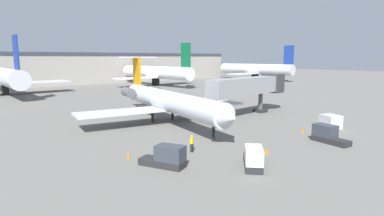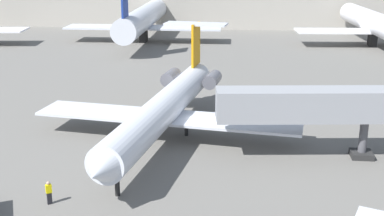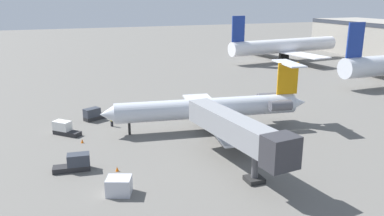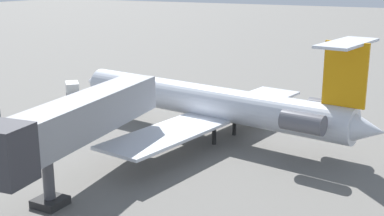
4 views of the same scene
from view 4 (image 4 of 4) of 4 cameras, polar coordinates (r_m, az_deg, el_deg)
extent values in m
cube|color=#66635E|center=(42.35, -0.57, -4.42)|extent=(400.00, 400.00, 0.10)
cylinder|color=silver|center=(44.43, 1.57, 0.78)|extent=(6.58, 26.57, 2.86)
cone|color=silver|center=(53.53, -10.80, 2.93)|extent=(3.00, 2.56, 2.71)
cone|color=silver|center=(38.38, 19.07, -2.31)|extent=(2.77, 2.92, 2.43)
cube|color=silver|center=(39.07, -2.87, -2.93)|extent=(12.08, 6.00, 0.24)
cube|color=silver|center=(49.63, 6.93, 0.83)|extent=(12.08, 6.00, 0.24)
cylinder|color=#595960|center=(37.48, 12.35, -1.59)|extent=(1.94, 3.38, 1.50)
cylinder|color=#595960|center=(41.63, 15.03, -0.12)|extent=(1.94, 3.38, 1.50)
cube|color=orange|center=(38.09, 16.84, 3.62)|extent=(0.69, 3.20, 4.72)
cube|color=silver|center=(37.74, 17.09, 6.99)|extent=(7.07, 3.34, 0.20)
cylinder|color=black|center=(52.05, -8.59, 0.11)|extent=(0.36, 0.36, 1.71)
cylinder|color=black|center=(42.69, 2.51, -3.00)|extent=(0.36, 0.36, 1.71)
cylinder|color=black|center=(45.26, 4.79, -2.00)|extent=(0.36, 0.36, 1.71)
cube|color=gray|center=(34.71, -12.04, -0.89)|extent=(16.77, 4.53, 2.60)
cube|color=#333338|center=(28.81, -20.74, -4.79)|extent=(2.76, 3.46, 3.20)
cylinder|color=#4C4C51|center=(32.50, -15.82, -7.82)|extent=(0.70, 0.70, 3.40)
cube|color=#262626|center=(33.07, -15.64, -10.14)|extent=(1.80, 1.80, 0.50)
cube|color=black|center=(56.56, -7.31, 0.89)|extent=(0.40, 0.38, 0.85)
cube|color=yellow|center=(56.39, -7.33, 1.60)|extent=(0.48, 0.44, 0.60)
sphere|color=tan|center=(56.29, -7.34, 2.02)|extent=(0.24, 0.24, 0.24)
cube|color=#262628|center=(61.08, -6.08, 1.84)|extent=(3.01, 4.21, 0.60)
cube|color=#333842|center=(61.00, -6.85, 2.72)|extent=(2.31, 2.77, 1.30)
cube|color=#262628|center=(59.41, -13.21, 1.16)|extent=(3.82, 3.82, 0.60)
cube|color=white|center=(59.98, -13.31, 2.22)|extent=(2.69, 2.69, 1.30)
cone|color=orange|center=(55.54, -14.62, 0.11)|extent=(0.36, 0.36, 0.55)
cone|color=orange|center=(60.08, -2.45, 1.67)|extent=(0.36, 0.36, 0.55)
cone|color=orange|center=(46.83, -20.68, -3.09)|extent=(0.36, 0.36, 0.55)
camera|label=1|loc=(84.26, -13.28, 11.16)|focal=29.65mm
camera|label=2|loc=(69.98, -36.16, 14.35)|focal=47.15mm
camera|label=3|loc=(42.44, -78.93, 9.57)|focal=36.55mm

